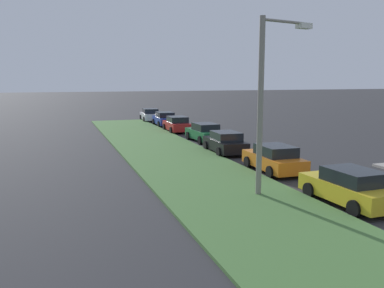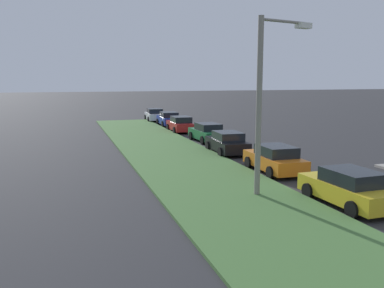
{
  "view_description": "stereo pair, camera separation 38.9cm",
  "coord_description": "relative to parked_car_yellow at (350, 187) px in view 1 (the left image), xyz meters",
  "views": [
    {
      "loc": [
        -8.99,
        14.33,
        5.01
      ],
      "look_at": [
        10.85,
        7.76,
        1.69
      ],
      "focal_mm": 38.89,
      "sensor_mm": 36.0,
      "label": 1
    },
    {
      "loc": [
        -9.11,
        13.96,
        5.01
      ],
      "look_at": [
        10.85,
        7.76,
        1.69
      ],
      "focal_mm": 38.89,
      "sensor_mm": 36.0,
      "label": 2
    }
  ],
  "objects": [
    {
      "name": "parked_car_white",
      "position": [
        34.8,
        0.35,
        0.0
      ],
      "size": [
        4.39,
        2.2,
        1.47
      ],
      "rotation": [
        0.0,
        0.0,
        -0.06
      ],
      "color": "silver",
      "rests_on": "ground"
    },
    {
      "name": "parked_car_orange",
      "position": [
        6.19,
        -0.07,
        0.0
      ],
      "size": [
        4.33,
        2.08,
        1.47
      ],
      "rotation": [
        0.0,
        0.0,
        -0.02
      ],
      "color": "orange",
      "rests_on": "ground"
    },
    {
      "name": "grass_median",
      "position": [
        5.71,
        4.06,
        -0.66
      ],
      "size": [
        60.0,
        6.0,
        0.12
      ],
      "primitive_type": "cube",
      "color": "#477238",
      "rests_on": "ground"
    },
    {
      "name": "parked_car_green",
      "position": [
        17.63,
        -0.27,
        0.0
      ],
      "size": [
        4.36,
        2.13,
        1.47
      ],
      "rotation": [
        0.0,
        0.0,
        0.03
      ],
      "color": "#1E6B38",
      "rests_on": "ground"
    },
    {
      "name": "parked_car_red",
      "position": [
        24.07,
        0.15,
        0.0
      ],
      "size": [
        4.34,
        2.1,
        1.47
      ],
      "rotation": [
        0.0,
        0.0,
        -0.02
      ],
      "color": "red",
      "rests_on": "ground"
    },
    {
      "name": "parked_car_black",
      "position": [
        12.28,
        0.21,
        0.0
      ],
      "size": [
        4.36,
        2.14,
        1.47
      ],
      "rotation": [
        0.0,
        0.0,
        -0.04
      ],
      "color": "black",
      "rests_on": "ground"
    },
    {
      "name": "streetlight",
      "position": [
        2.3,
        2.57,
        3.67
      ],
      "size": [
        0.99,
        2.83,
        7.5
      ],
      "color": "gray",
      "rests_on": "ground"
    },
    {
      "name": "parked_car_yellow",
      "position": [
        0.0,
        0.0,
        0.0
      ],
      "size": [
        4.36,
        2.14,
        1.47
      ],
      "rotation": [
        0.0,
        0.0,
        0.04
      ],
      "color": "gold",
      "rests_on": "ground"
    },
    {
      "name": "parked_car_blue",
      "position": [
        29.4,
        -0.02,
        0.0
      ],
      "size": [
        4.35,
        2.11,
        1.47
      ],
      "rotation": [
        0.0,
        0.0,
        -0.03
      ],
      "color": "#23389E",
      "rests_on": "ground"
    }
  ]
}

